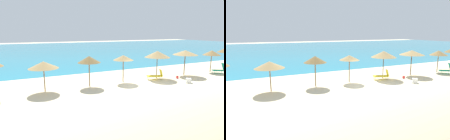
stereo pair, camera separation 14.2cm
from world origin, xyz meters
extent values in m
plane|color=beige|center=(0.00, 0.00, 0.00)|extent=(160.00, 160.00, 0.00)
cube|color=teal|center=(0.00, 39.85, 0.00)|extent=(160.00, 64.37, 0.01)
cylinder|color=brown|center=(-8.11, 2.32, 1.03)|extent=(0.09, 0.09, 2.06)
cone|color=tan|center=(-8.11, 2.32, 2.19)|extent=(2.38, 2.38, 0.56)
cylinder|color=brown|center=(-4.28, 2.31, 1.13)|extent=(0.10, 0.10, 2.26)
cone|color=olive|center=(-4.28, 2.31, 2.40)|extent=(2.02, 2.02, 0.59)
cylinder|color=brown|center=(-0.85, 2.32, 1.13)|extent=(0.08, 0.08, 2.27)
cone|color=tan|center=(-0.85, 2.32, 2.35)|extent=(1.94, 1.94, 0.47)
cylinder|color=brown|center=(3.09, 2.20, 1.17)|extent=(0.07, 0.07, 2.33)
cone|color=tan|center=(3.09, 2.20, 2.51)|extent=(2.59, 2.59, 0.65)
cylinder|color=brown|center=(6.78, 2.02, 1.21)|extent=(0.09, 0.09, 2.41)
cone|color=tan|center=(6.78, 2.02, 2.52)|extent=(2.67, 2.67, 0.51)
cylinder|color=brown|center=(10.94, 1.92, 1.09)|extent=(0.09, 0.09, 2.18)
cone|color=olive|center=(10.94, 1.92, 2.31)|extent=(2.05, 2.05, 0.56)
cube|color=#199972|center=(10.90, 0.85, 0.37)|extent=(1.41, 1.20, 0.07)
cube|color=#199972|center=(11.39, 0.56, 0.81)|extent=(0.65, 0.76, 0.85)
cylinder|color=silver|center=(10.59, 1.36, 0.17)|extent=(0.04, 0.04, 0.34)
cylinder|color=silver|center=(10.30, 0.86, 0.17)|extent=(0.04, 0.04, 0.34)
cylinder|color=silver|center=(11.49, 0.83, 0.17)|extent=(0.04, 0.04, 0.34)
cylinder|color=silver|center=(11.21, 0.33, 0.17)|extent=(0.04, 0.04, 0.34)
cube|color=yellow|center=(2.40, 1.70, 0.37)|extent=(1.59, 1.19, 0.07)
cube|color=yellow|center=(3.03, 1.42, 0.70)|extent=(0.47, 0.70, 0.66)
cylinder|color=silver|center=(1.96, 2.20, 0.17)|extent=(0.04, 0.04, 0.33)
cylinder|color=silver|center=(1.73, 1.69, 0.17)|extent=(0.04, 0.04, 0.33)
cylinder|color=silver|center=(3.08, 1.71, 0.17)|extent=(0.04, 0.04, 0.33)
cylinder|color=silver|center=(2.85, 1.19, 0.17)|extent=(0.04, 0.04, 0.33)
sphere|color=red|center=(4.90, 1.07, 0.14)|extent=(0.29, 0.29, 0.29)
cube|color=white|center=(4.54, -0.75, 0.22)|extent=(0.61, 0.61, 0.43)
camera|label=1|loc=(-9.96, -14.03, 4.81)|focal=31.81mm
camera|label=2|loc=(-9.83, -14.09, 4.81)|focal=31.81mm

